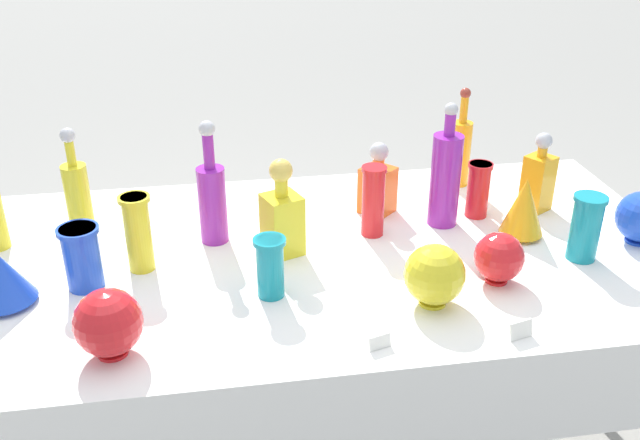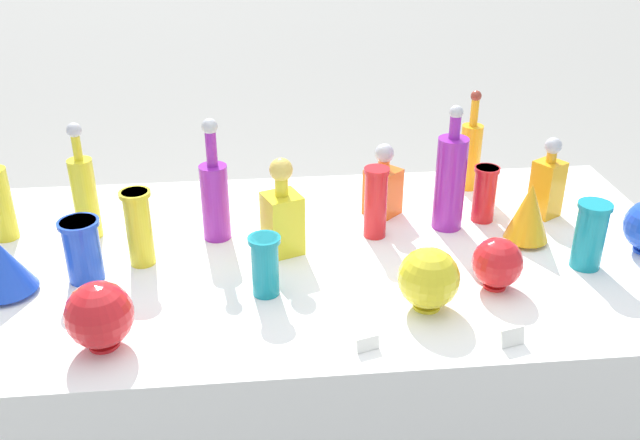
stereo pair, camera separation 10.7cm
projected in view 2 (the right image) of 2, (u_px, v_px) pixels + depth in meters
name	position (u px, v px, depth m)	size (l,w,h in m)	color
display_table	(321.00, 273.00, 1.99)	(2.05, 1.06, 0.76)	white
tall_bottle_0	(215.00, 195.00, 2.01)	(0.08, 0.08, 0.36)	purple
tall_bottle_2	(470.00, 153.00, 2.33)	(0.07, 0.07, 0.33)	orange
tall_bottle_3	(450.00, 180.00, 2.06)	(0.09, 0.09, 0.38)	purple
tall_bottle_4	(84.00, 193.00, 2.01)	(0.07, 0.07, 0.35)	yellow
square_decanter_0	(282.00, 215.00, 1.95)	(0.12, 0.12, 0.28)	yellow
square_decanter_1	(383.00, 186.00, 2.17)	(0.13, 0.13, 0.23)	orange
square_decanter_2	(547.00, 183.00, 2.15)	(0.10, 0.10, 0.25)	orange
slender_vase_0	(139.00, 225.00, 1.89)	(0.08, 0.08, 0.21)	yellow
slender_vase_1	(82.00, 248.00, 1.82)	(0.10, 0.10, 0.17)	blue
slender_vase_2	(590.00, 233.00, 1.88)	(0.09, 0.09, 0.19)	teal
slender_vase_3	(265.00, 263.00, 1.76)	(0.08, 0.08, 0.16)	teal
slender_vase_4	(485.00, 192.00, 2.13)	(0.08, 0.08, 0.17)	red
slender_vase_5	(376.00, 201.00, 2.03)	(0.07, 0.07, 0.21)	red
fluted_vase_0	(529.00, 213.00, 2.00)	(0.12, 0.12, 0.18)	orange
fluted_vase_1	(2.00, 266.00, 1.77)	(0.16, 0.16, 0.15)	blue
round_bowl_0	(429.00, 278.00, 1.71)	(0.15, 0.15, 0.16)	yellow
round_bowl_2	(497.00, 263.00, 1.80)	(0.13, 0.13, 0.14)	red
round_bowl_3	(99.00, 315.00, 1.57)	(0.15, 0.15, 0.16)	red
price_tag_left	(368.00, 344.00, 1.59)	(0.05, 0.01, 0.03)	white
price_tag_center	(513.00, 337.00, 1.60)	(0.06, 0.01, 0.04)	white
cardboard_box_behind_left	(183.00, 244.00, 3.33)	(0.49, 0.41, 0.35)	tan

